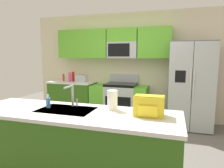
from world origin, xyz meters
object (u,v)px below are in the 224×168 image
pepper_mill (64,77)px  bottle_pink (70,77)px  toaster (81,78)px  sink_faucet (72,94)px  range_oven (120,102)px  backpack (149,105)px  soap_dispenser (48,102)px  refrigerator (190,85)px  paper_towel_roll (112,100)px  bottle_red (73,76)px

pepper_mill → bottle_pink: 0.21m
pepper_mill → bottle_pink: bearing=-9.5°
toaster → sink_faucet: 2.50m
toaster → pepper_mill: size_ratio=1.51×
bottle_pink → range_oven: bearing=1.6°
bottle_pink → backpack: size_ratio=0.73×
soap_dispenser → backpack: 1.27m
refrigerator → paper_towel_roll: (-1.05, -2.27, 0.09)m
toaster → bottle_red: (-0.27, 0.07, 0.03)m
toaster → pepper_mill: 0.54m
toaster → paper_towel_roll: bearing=-56.4°
sink_faucet → soap_dispenser: (-0.27, -0.13, -0.10)m
pepper_mill → paper_towel_roll: (2.05, -2.34, 0.03)m
range_oven → sink_faucet: 2.44m
refrigerator → sink_faucet: 2.79m
backpack → toaster: bearing=129.3°
pepper_mill → bottle_red: (0.27, 0.02, 0.03)m
range_oven → soap_dispenser: bearing=-96.3°
soap_dispenser → paper_towel_roll: bearing=10.0°
paper_towel_roll → backpack: size_ratio=0.75×
toaster → backpack: 3.11m
refrigerator → range_oven: bearing=177.4°
bottle_pink → paper_towel_roll: size_ratio=0.98×
bottle_pink → paper_towel_roll: paper_towel_roll is taller
toaster → backpack: backpack is taller
backpack → paper_towel_roll: bearing=165.0°
range_oven → pepper_mill: (-1.52, -0.00, 0.55)m
sink_faucet → backpack: bearing=-6.2°
range_oven → refrigerator: 1.66m
bottle_red → paper_towel_roll: size_ratio=1.04×
refrigerator → soap_dispenser: bearing=-127.7°
range_oven → soap_dispenser: range_oven is taller
paper_towel_roll → bottle_red: bearing=127.1°
bottle_pink → bottle_red: 0.09m
toaster → bottle_pink: (-0.34, 0.02, 0.03)m
backpack → pepper_mill: bearing=135.6°
toaster → backpack: size_ratio=0.87×
bottle_pink → backpack: bottle_pink is taller
refrigerator → bottle_red: refrigerator is taller
toaster → backpack: bearing=-50.7°
range_oven → refrigerator: bearing=-2.6°
toaster → pepper_mill: pepper_mill is taller
soap_dispenser → toaster: bearing=106.2°
bottle_red → pepper_mill: bearing=-174.8°
refrigerator → sink_faucet: (-1.59, -2.28, 0.14)m
pepper_mill → sink_faucet: size_ratio=0.66×
pepper_mill → sink_faucet: (1.51, -2.35, 0.08)m
range_oven → sink_faucet: (-0.01, -2.36, 0.62)m
refrigerator → toaster: 2.57m
pepper_mill → bottle_red: size_ratio=0.74×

